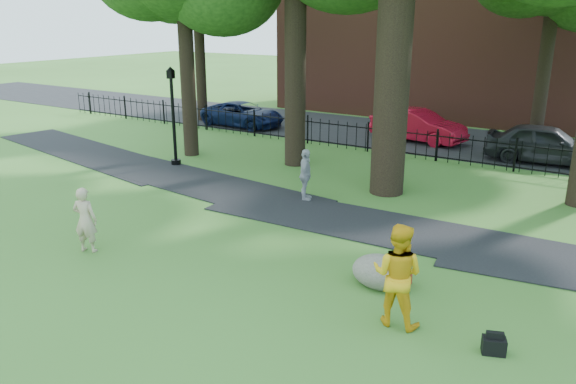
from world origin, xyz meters
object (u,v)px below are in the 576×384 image
Objects in this scene: woman at (85,220)px; boulder at (381,270)px; red_sedan at (418,126)px; lamppost at (173,118)px; man at (397,275)px.

boulder is (6.86, 2.20, -0.46)m from woman.
lamppost is at bearing 154.97° from red_sedan.
boulder is at bearing 177.09° from woman.
boulder is at bearing -59.62° from man.
lamppost reaches higher than man.
lamppost is 0.85× the size of red_sedan.
woman reaches higher than boulder.
woman is 0.82× the size of man.
lamppost reaches higher than woman.
red_sedan is at bearing 107.25° from boulder.
man is (7.73, 0.90, 0.18)m from woman.
man is 16.66m from red_sedan.
woman is 16.84m from red_sedan.
woman is 0.37× the size of red_sedan.
man reaches higher than woman.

